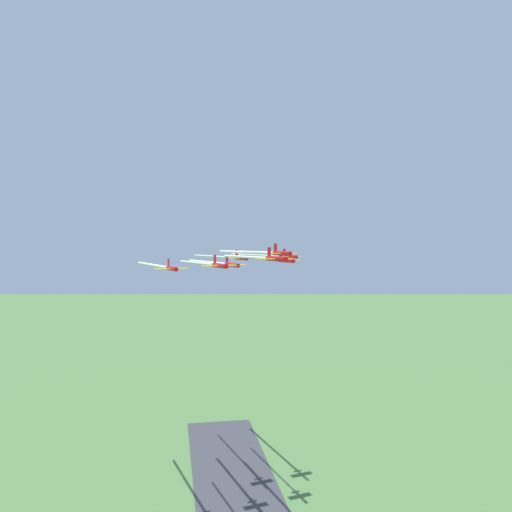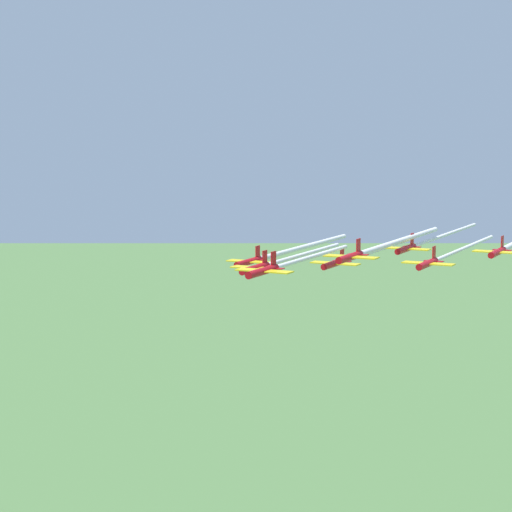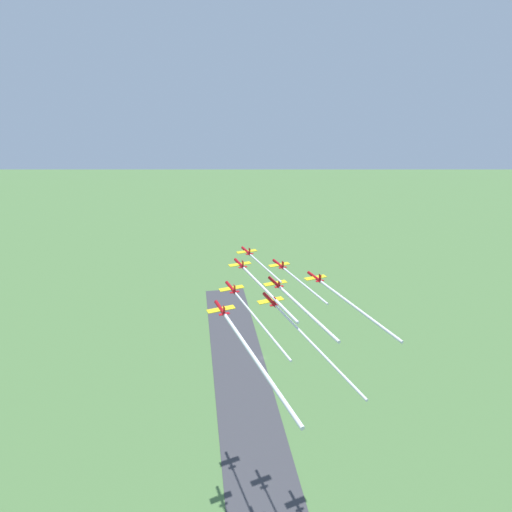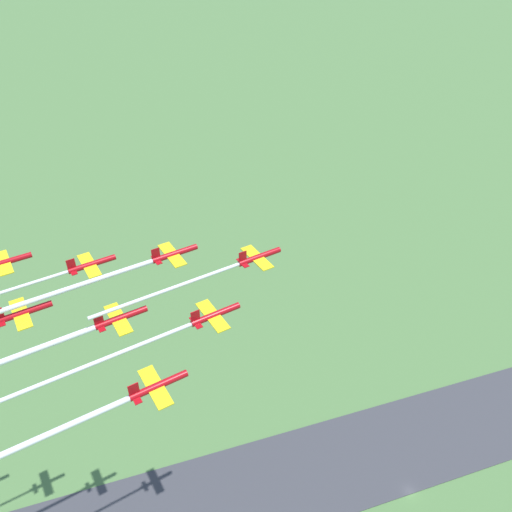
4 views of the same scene
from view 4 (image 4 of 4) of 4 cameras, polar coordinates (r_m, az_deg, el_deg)
name	(u,v)px [view 4 (image 4 of 4)]	position (r m, az deg, el deg)	size (l,w,h in m)	color
ground_plane	(409,492)	(185.80, 17.11, -24.35)	(3000.00, 3000.00, 0.00)	#4C723D
runway_strip	(258,489)	(179.40, 0.28, -25.05)	(302.95, 114.00, 0.20)	#38383D
jet_0	(258,257)	(107.33, 0.23, -0.12)	(9.90, 9.69, 3.45)	#B20C14
jet_1	(173,254)	(107.93, -9.44, 0.23)	(9.90, 9.69, 3.45)	#B20C14
jet_2	(214,315)	(96.62, -4.84, -6.73)	(9.90, 9.69, 3.45)	#B20C14
jet_3	(90,264)	(113.53, -18.41, -0.92)	(9.90, 9.69, 3.45)	#B20C14
jet_4	(119,318)	(99.91, -15.34, -6.87)	(9.90, 9.69, 3.45)	#B20C14
jet_5	(157,386)	(87.80, -11.28, -14.37)	(9.90, 9.69, 3.45)	#B20C14
jet_6	(5,262)	(119.81, -26.79, -0.63)	(9.90, 9.69, 3.45)	#B20C14
jet_7	(22,313)	(104.91, -25.17, -5.92)	(9.90, 9.69, 3.45)	#B20C14
smoke_trail_0	(169,289)	(100.30, -9.95, -3.79)	(28.48, 16.25, 0.75)	white
smoke_trail_1	(36,300)	(103.71, -23.88, -4.59)	(41.75, 23.75, 0.99)	white
smoke_trail_2	(99,361)	(92.19, -17.49, -11.40)	(31.21, 17.77, 0.77)	white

